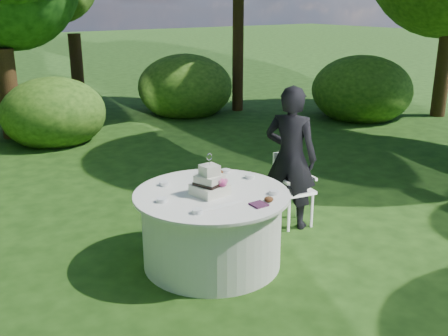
{
  "coord_description": "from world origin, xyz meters",
  "views": [
    {
      "loc": [
        -2.69,
        -4.06,
        2.6
      ],
      "look_at": [
        0.15,
        0.0,
        1.0
      ],
      "focal_mm": 42.0,
      "sensor_mm": 36.0,
      "label": 1
    }
  ],
  "objects_px": {
    "napkins": "(259,204)",
    "chair": "(291,182)",
    "guest": "(291,158)",
    "table": "(212,228)",
    "cake": "(210,183)"
  },
  "relations": [
    {
      "from": "cake",
      "to": "guest",
      "type": "bearing_deg",
      "value": 12.55
    },
    {
      "from": "cake",
      "to": "chair",
      "type": "relative_size",
      "value": 0.48
    },
    {
      "from": "napkins",
      "to": "chair",
      "type": "xyz_separation_m",
      "value": [
        1.18,
        0.84,
        -0.26
      ]
    },
    {
      "from": "napkins",
      "to": "chair",
      "type": "relative_size",
      "value": 0.16
    },
    {
      "from": "cake",
      "to": "chair",
      "type": "distance_m",
      "value": 1.47
    },
    {
      "from": "napkins",
      "to": "chair",
      "type": "height_order",
      "value": "chair"
    },
    {
      "from": "guest",
      "to": "cake",
      "type": "bearing_deg",
      "value": 71.37
    },
    {
      "from": "table",
      "to": "chair",
      "type": "distance_m",
      "value": 1.39
    },
    {
      "from": "guest",
      "to": "cake",
      "type": "height_order",
      "value": "guest"
    },
    {
      "from": "napkins",
      "to": "guest",
      "type": "distance_m",
      "value": 1.37
    },
    {
      "from": "table",
      "to": "guest",
      "type": "bearing_deg",
      "value": 11.83
    },
    {
      "from": "napkins",
      "to": "table",
      "type": "xyz_separation_m",
      "value": [
        -0.17,
        0.53,
        -0.39
      ]
    },
    {
      "from": "table",
      "to": "cake",
      "type": "height_order",
      "value": "cake"
    },
    {
      "from": "chair",
      "to": "guest",
      "type": "bearing_deg",
      "value": -147.46
    },
    {
      "from": "table",
      "to": "cake",
      "type": "distance_m",
      "value": 0.5
    }
  ]
}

